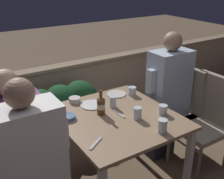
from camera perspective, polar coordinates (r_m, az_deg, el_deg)
parapet_wall at (r=3.77m, az=-11.48°, el=-0.92°), size 9.00×0.18×0.78m
dining_table at (r=2.48m, az=0.98°, el=-7.12°), size 0.96×1.04×0.74m
planter_hedge at (r=3.44m, az=-10.21°, el=-3.75°), size 0.93×0.47×0.65m
person_white_polo at (r=2.05m, az=-15.48°, el=-15.19°), size 0.52×0.26×1.32m
person_purple_stripe at (r=2.39m, az=-18.35°, el=-10.42°), size 0.50×0.26×1.26m
chair_right_near at (r=3.01m, az=19.07°, el=-4.82°), size 0.47×0.47×0.95m
chair_right_far at (r=3.20m, az=13.49°, el=-2.46°), size 0.47×0.47×0.95m
person_blue_shirt at (r=3.01m, az=10.92°, el=-1.28°), size 0.50×0.26×1.35m
beer_bottle at (r=2.43m, az=-2.25°, el=-3.21°), size 0.07×0.07×0.23m
plate_0 at (r=2.84m, az=0.90°, el=-0.92°), size 0.19×0.19×0.01m
plate_1 at (r=2.62m, az=-4.08°, el=-3.12°), size 0.22×0.22×0.01m
bowl_0 at (r=2.69m, az=-7.58°, el=-2.04°), size 0.11×0.11×0.05m
bowl_1 at (r=2.41m, az=-8.92°, el=-5.53°), size 0.13×0.13×0.03m
glass_cup_0 at (r=2.21m, az=10.21°, el=-7.32°), size 0.07×0.07×0.11m
glass_cup_1 at (r=2.49m, az=10.29°, el=-4.05°), size 0.08×0.08×0.08m
glass_cup_2 at (r=2.37m, az=5.21°, el=-4.82°), size 0.07×0.07×0.11m
glass_cup_3 at (r=2.81m, az=4.12°, el=-0.33°), size 0.08×0.08×0.09m
glass_cup_4 at (r=2.56m, az=0.15°, el=-2.54°), size 0.06×0.06×0.11m
fork_0 at (r=2.46m, az=1.42°, el=-4.95°), size 0.02×0.17×0.01m
fork_1 at (r=2.07m, az=-3.34°, el=-10.87°), size 0.15×0.11×0.01m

